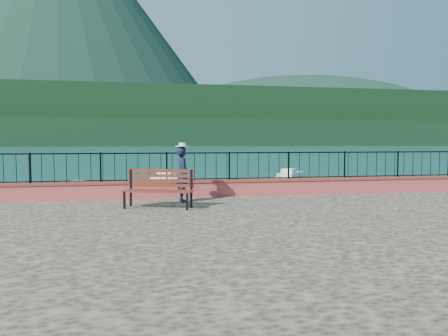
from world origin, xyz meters
name	(u,v)px	position (x,y,z in m)	size (l,w,h in m)	color
ground	(268,255)	(0.00, 0.00, 0.00)	(2000.00, 2000.00, 0.00)	#19596B
promenade	(393,323)	(0.00, -6.00, 0.60)	(30.00, 20.00, 1.20)	#332821
parapet	(238,188)	(0.00, 3.70, 1.49)	(28.00, 0.46, 0.58)	#CA5049
railing	(238,166)	(0.00, 3.70, 2.25)	(27.00, 0.05, 0.95)	black
dock	(166,197)	(-2.00, 12.00, 0.15)	(2.00, 16.00, 0.30)	#2D231C
far_forest	(143,133)	(0.00, 300.00, 9.00)	(900.00, 60.00, 18.00)	black
foothills	(142,119)	(0.00, 360.00, 22.00)	(900.00, 120.00, 44.00)	black
volcano	(58,18)	(-120.00, 700.00, 190.00)	(560.00, 560.00, 380.00)	#142D23
companion_hill	(302,144)	(220.00, 560.00, 0.00)	(448.00, 384.00, 180.00)	#142D23
park_bench	(159,197)	(-2.90, 1.32, 1.53)	(2.11, 1.29, 1.11)	black
person	(183,174)	(-2.08, 2.53, 2.09)	(0.65, 0.42, 1.77)	black
hat	(182,145)	(-2.08, 2.53, 3.03)	(0.44, 0.44, 0.12)	white
boat_0	(93,196)	(-5.71, 11.30, 0.40)	(3.48, 1.30, 0.80)	silver
boat_2	(285,183)	(6.06, 15.96, 0.40)	(4.15, 1.30, 0.80)	silver
boat_3	(83,186)	(-6.78, 16.13, 0.40)	(3.81, 1.30, 0.80)	silver
boat_4	(172,176)	(-0.86, 23.01, 0.40)	(3.33, 1.30, 0.80)	silver
boat_5	(291,173)	(9.69, 24.99, 0.40)	(3.67, 1.30, 0.80)	silver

